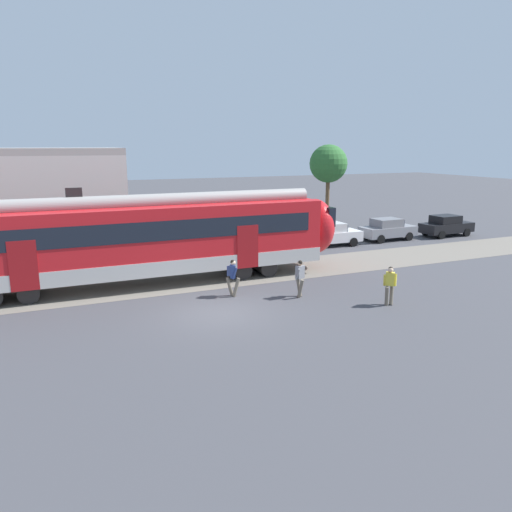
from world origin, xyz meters
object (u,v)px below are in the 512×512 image
pedestrian_navy (232,275)px  pedestrian_grey (300,276)px  parked_car_black (446,226)px  parked_car_grey (388,229)px  pedestrian_yellow (390,282)px  parked_car_white (331,234)px

pedestrian_navy → pedestrian_grey: 2.97m
pedestrian_grey → parked_car_black: size_ratio=0.41×
pedestrian_grey → parked_car_grey: 15.34m
parked_car_grey → parked_car_black: size_ratio=1.00×
pedestrian_grey → pedestrian_yellow: bearing=-40.7°
pedestrian_grey → pedestrian_yellow: same height
pedestrian_grey → parked_car_grey: (12.09, 9.44, -0.18)m
parked_car_grey → parked_car_black: 5.02m
pedestrian_navy → pedestrian_yellow: same height
parked_car_white → pedestrian_navy: bearing=-141.4°
pedestrian_navy → parked_car_white: 12.83m
pedestrian_yellow → parked_car_white: size_ratio=0.41×
parked_car_white → parked_car_black: same height
pedestrian_navy → pedestrian_grey: (2.67, -1.30, -0.03)m
pedestrian_yellow → pedestrian_grey: bearing=139.3°
pedestrian_navy → parked_car_grey: (14.76, 8.14, -0.21)m
pedestrian_yellow → parked_car_black: 18.30m
pedestrian_yellow → parked_car_white: bearing=69.3°
pedestrian_navy → parked_car_black: (19.76, 7.77, -0.21)m
pedestrian_grey → parked_car_white: pedestrian_grey is taller
pedestrian_grey → pedestrian_navy: bearing=154.2°
pedestrian_grey → pedestrian_yellow: (2.90, -2.49, 0.03)m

